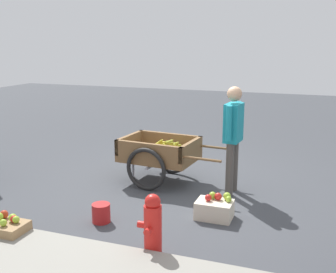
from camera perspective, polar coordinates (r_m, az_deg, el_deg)
ground_plane at (r=6.24m, az=0.82°, el=-6.94°), size 24.00×24.00×0.00m
fruit_cart at (r=6.34m, az=-1.16°, el=-2.48°), size 1.71×0.99×0.73m
vendor_person at (r=5.83m, az=8.96°, el=0.75°), size 0.23×0.53×1.53m
dog at (r=7.90m, az=-0.33°, el=-0.57°), size 0.54×0.47×0.40m
fire_hydrant at (r=4.22m, az=-2.14°, el=-12.21°), size 0.25×0.25×0.67m
plastic_bucket at (r=5.12m, az=-9.18°, el=-10.35°), size 0.22×0.22×0.23m
apple_crate at (r=5.19m, az=6.45°, el=-9.81°), size 0.44×0.32×0.32m
mixed_fruit_crate at (r=4.92m, az=-21.31°, el=-11.97°), size 0.44×0.32×0.31m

